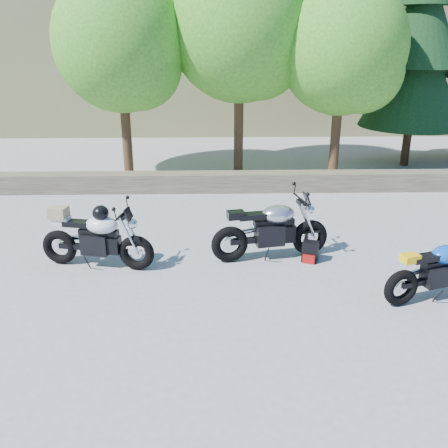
{
  "coord_description": "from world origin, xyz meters",
  "views": [
    {
      "loc": [
        -0.01,
        -7.41,
        3.95
      ],
      "look_at": [
        0.2,
        1.0,
        0.75
      ],
      "focal_mm": 40.0,
      "sensor_mm": 36.0,
      "label": 1
    }
  ],
  "objects_px": {
    "silver_bike": "(272,230)",
    "blue_bike": "(439,271)",
    "backpack": "(310,252)",
    "white_bike": "(96,237)"
  },
  "relations": [
    {
      "from": "silver_bike",
      "to": "blue_bike",
      "type": "height_order",
      "value": "silver_bike"
    },
    {
      "from": "blue_bike",
      "to": "backpack",
      "type": "relative_size",
      "value": 4.86
    },
    {
      "from": "silver_bike",
      "to": "white_bike",
      "type": "distance_m",
      "value": 3.19
    },
    {
      "from": "backpack",
      "to": "blue_bike",
      "type": "bearing_deg",
      "value": -18.19
    },
    {
      "from": "blue_bike",
      "to": "backpack",
      "type": "distance_m",
      "value": 2.27
    },
    {
      "from": "silver_bike",
      "to": "backpack",
      "type": "height_order",
      "value": "silver_bike"
    },
    {
      "from": "white_bike",
      "to": "backpack",
      "type": "xyz_separation_m",
      "value": [
        3.89,
        0.12,
        -0.39
      ]
    },
    {
      "from": "silver_bike",
      "to": "white_bike",
      "type": "relative_size",
      "value": 1.07
    },
    {
      "from": "white_bike",
      "to": "backpack",
      "type": "relative_size",
      "value": 5.41
    },
    {
      "from": "white_bike",
      "to": "silver_bike",
      "type": "bearing_deg",
      "value": 16.7
    }
  ]
}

